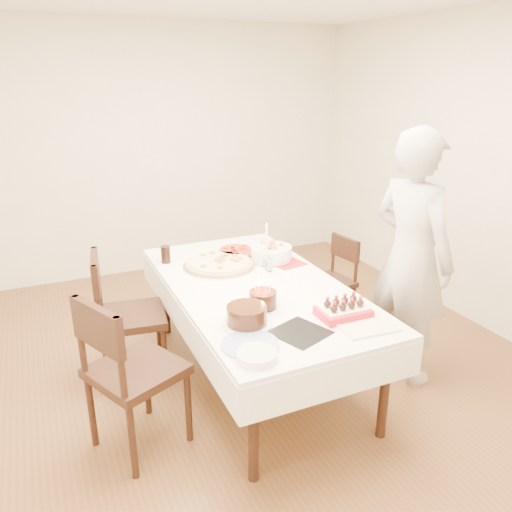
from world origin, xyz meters
name	(u,v)px	position (x,y,z in m)	size (l,w,h in m)	color
floor	(248,374)	(0.00, 0.00, 0.00)	(5.00, 5.00, 0.00)	brown
wall_back	(157,152)	(0.00, 2.50, 1.35)	(4.50, 0.04, 2.70)	beige
wall_right	(490,175)	(2.25, 0.00, 1.35)	(0.04, 5.00, 2.70)	beige
dining_table	(256,331)	(0.05, -0.04, 0.38)	(1.14, 2.14, 0.75)	white
chair_right_savory	(329,282)	(1.00, 0.46, 0.40)	(0.41, 0.41, 0.81)	black
chair_left_savory	(132,317)	(-0.78, 0.32, 0.50)	(0.51, 0.51, 1.00)	black
chair_left_dessert	(137,371)	(-0.89, -0.42, 0.51)	(0.52, 0.52, 1.03)	black
person	(411,258)	(1.08, -0.44, 0.92)	(0.67, 0.44, 1.85)	beige
pizza_white	(220,264)	(-0.06, 0.40, 0.77)	(0.57, 0.57, 0.04)	beige
pizza_pepperoni	(235,251)	(0.16, 0.61, 0.77)	(0.32, 0.32, 0.04)	red
red_placemat	(287,263)	(0.45, 0.25, 0.75)	(0.24, 0.24, 0.01)	#B21E1E
pasta_bowl	(271,253)	(0.37, 0.36, 0.81)	(0.33, 0.33, 0.11)	white
taper_candle	(267,244)	(0.28, 0.26, 0.93)	(0.08, 0.08, 0.35)	white
shaker_pair	(270,265)	(0.25, 0.14, 0.80)	(0.09, 0.09, 0.10)	white
cola_glass	(166,254)	(-0.42, 0.65, 0.82)	(0.07, 0.07, 0.14)	black
layer_cake	(247,316)	(-0.25, -0.57, 0.81)	(0.31, 0.31, 0.12)	#371A0D
cake_board	(300,333)	(0.00, -0.79, 0.75)	(0.29, 0.29, 0.01)	black
birthday_cake	(263,294)	(-0.06, -0.40, 0.84)	(0.18, 0.18, 0.16)	#3B1C10
strawberry_box	(343,311)	(0.34, -0.71, 0.79)	(0.31, 0.21, 0.08)	red
box_lid	(367,328)	(0.39, -0.90, 0.75)	(0.33, 0.22, 0.03)	beige
plate_stack	(257,356)	(-0.35, -0.95, 0.77)	(0.22, 0.22, 0.05)	white
china_plate	(250,344)	(-0.33, -0.80, 0.76)	(0.32, 0.32, 0.01)	white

